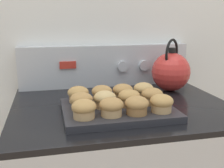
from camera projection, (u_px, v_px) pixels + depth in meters
wall_back at (103, 27)px, 1.28m from camera, size 8.00×0.05×2.40m
control_panel at (106, 66)px, 1.27m from camera, size 0.76×0.07×0.18m
muffin_pan at (118, 110)px, 0.92m from camera, size 0.36×0.28×0.02m
muffin_r0_c0 at (84, 109)px, 0.81m from camera, size 0.07×0.07×0.06m
muffin_r0_c1 at (111, 107)px, 0.83m from camera, size 0.07×0.07×0.06m
muffin_r0_c2 at (138, 105)px, 0.84m from camera, size 0.07×0.07×0.06m
muffin_r0_c3 at (162, 103)px, 0.86m from camera, size 0.07×0.07×0.06m
muffin_r1_c0 at (81, 101)px, 0.88m from camera, size 0.07×0.07×0.06m
muffin_r1_c1 at (105, 99)px, 0.90m from camera, size 0.07×0.07×0.06m
muffin_r1_c2 at (129, 98)px, 0.92m from camera, size 0.07×0.07×0.06m
muffin_r1_c3 at (152, 96)px, 0.94m from camera, size 0.07×0.07×0.06m
muffin_r2_c0 at (78, 94)px, 0.96m from camera, size 0.07×0.07×0.06m
muffin_r2_c1 at (102, 93)px, 0.98m from camera, size 0.07×0.07×0.06m
muffin_r2_c2 at (123, 92)px, 0.99m from camera, size 0.07×0.07×0.06m
muffin_r2_c3 at (143, 90)px, 1.01m from camera, size 0.07×0.07×0.06m
tea_kettle at (171, 71)px, 1.18m from camera, size 0.17×0.17×0.22m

